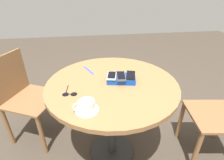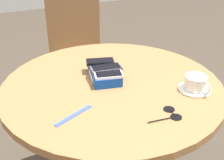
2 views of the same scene
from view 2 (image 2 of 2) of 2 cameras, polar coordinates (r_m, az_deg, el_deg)
round_table at (r=1.38m, az=0.00°, el=-4.95°), size 0.94×0.94×0.73m
phone_box at (r=1.37m, az=-1.43°, el=1.20°), size 0.22×0.15×0.04m
phone_black at (r=1.41m, az=-2.10°, el=3.42°), size 0.09×0.14×0.01m
phone_gray at (r=1.35m, az=-1.25°, el=2.19°), size 0.08×0.14×0.01m
phone_white at (r=1.29m, az=-0.58°, el=0.93°), size 0.09×0.13×0.01m
saucer at (r=1.32m, az=14.85°, el=-1.65°), size 0.13×0.13×0.01m
coffee_cup at (r=1.30m, az=15.12°, el=-0.43°), size 0.12×0.09×0.06m
lanyard_strap at (r=1.13m, az=-7.02°, el=-6.44°), size 0.09×0.16×0.00m
sunglasses at (r=1.15m, az=10.75°, el=-6.10°), size 0.10×0.14×0.01m
chair_far_side at (r=2.24m, az=-6.20°, el=3.70°), size 0.45×0.45×0.88m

